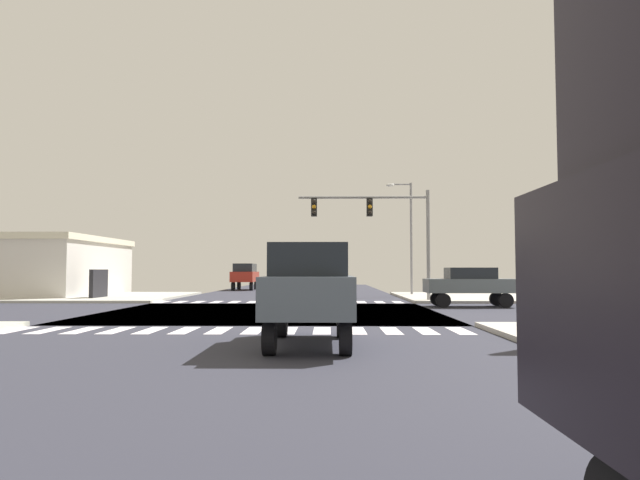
{
  "coord_description": "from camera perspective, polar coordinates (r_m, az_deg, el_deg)",
  "views": [
    {
      "loc": [
        2.43,
        -23.65,
        1.75
      ],
      "look_at": [
        2.02,
        4.39,
        3.27
      ],
      "focal_mm": 31.46,
      "sensor_mm": 36.0,
      "label": 1
    }
  ],
  "objects": [
    {
      "name": "gas_station_sign",
      "position": [
        18.06,
        29.7,
        7.76
      ],
      "size": [
        1.6,
        0.2,
        7.32
      ],
      "color": "silver",
      "rests_on": "ground"
    },
    {
      "name": "traffic_signal_mast",
      "position": [
        31.1,
        5.74,
        2.17
      ],
      "size": [
        7.25,
        0.55,
        6.19
      ],
      "color": "gray",
      "rests_on": "ground"
    },
    {
      "name": "ground",
      "position": [
        23.84,
        -5.05,
        -7.36
      ],
      "size": [
        90.0,
        90.0,
        0.05
      ],
      "color": "#2E2E3A"
    },
    {
      "name": "sidewalk_corner_ne",
      "position": [
        37.22,
        17.42,
        -5.54
      ],
      "size": [
        12.0,
        12.0,
        0.14
      ],
      "color": "#B2ADA3",
      "rests_on": "ground"
    },
    {
      "name": "suv_crossing_2",
      "position": [
        50.46,
        -7.63,
        -3.47
      ],
      "size": [
        1.96,
        4.6,
        2.34
      ],
      "rotation": [
        0.0,
        0.0,
        3.14
      ],
      "color": "black",
      "rests_on": "ground"
    },
    {
      "name": "sidewalk_corner_nw",
      "position": [
        38.89,
        -22.64,
        -5.34
      ],
      "size": [
        12.0,
        12.0,
        0.14
      ],
      "color": "#B3B2A6",
      "rests_on": "ground"
    },
    {
      "name": "crosswalk_far",
      "position": [
        31.12,
        -4.12,
        -6.31
      ],
      "size": [
        13.5,
        2.0,
        0.01
      ],
      "color": "white",
      "rests_on": "ground"
    },
    {
      "name": "street_lamp",
      "position": [
        38.68,
        8.89,
        1.24
      ],
      "size": [
        1.78,
        0.32,
        7.74
      ],
      "color": "gray",
      "rests_on": "ground"
    },
    {
      "name": "sedan_trailing_2",
      "position": [
        28.01,
        15.05,
        -4.29
      ],
      "size": [
        4.3,
        1.8,
        1.88
      ],
      "rotation": [
        0.0,
        0.0,
        4.71
      ],
      "color": "black",
      "rests_on": "ground"
    },
    {
      "name": "crosswalk_near",
      "position": [
        16.66,
        -8.53,
        -9.08
      ],
      "size": [
        13.5,
        2.0,
        0.01
      ],
      "color": "white",
      "rests_on": "ground"
    },
    {
      "name": "bank_building",
      "position": [
        42.89,
        -27.5,
        -2.41
      ],
      "size": [
        12.04,
        11.15,
        3.99
      ],
      "color": "silver",
      "rests_on": "ground"
    },
    {
      "name": "suv_leading_3",
      "position": [
        13.21,
        -1.03,
        -4.65
      ],
      "size": [
        1.96,
        4.6,
        2.34
      ],
      "color": "black",
      "rests_on": "ground"
    }
  ]
}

